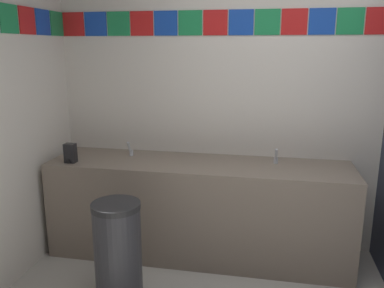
# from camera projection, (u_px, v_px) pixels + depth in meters

# --- Properties ---
(wall_back) EXTENTS (4.25, 0.09, 2.87)m
(wall_back) POSITION_uv_depth(u_px,v_px,m) (303.00, 86.00, 3.33)
(wall_back) COLOR silver
(wall_back) RESTS_ON ground_plane
(vanity_counter) EXTENTS (2.50, 0.62, 0.82)m
(vanity_counter) POSITION_uv_depth(u_px,v_px,m) (199.00, 208.00, 3.39)
(vanity_counter) COLOR gray
(vanity_counter) RESTS_ON ground_plane
(faucet_left) EXTENTS (0.04, 0.10, 0.14)m
(faucet_left) POSITION_uv_depth(u_px,v_px,m) (130.00, 150.00, 3.49)
(faucet_left) COLOR silver
(faucet_left) RESTS_ON vanity_counter
(faucet_right) EXTENTS (0.04, 0.10, 0.14)m
(faucet_right) POSITION_uv_depth(u_px,v_px,m) (276.00, 158.00, 3.25)
(faucet_right) COLOR silver
(faucet_right) RESTS_ON vanity_counter
(soap_dispenser) EXTENTS (0.09, 0.09, 0.16)m
(soap_dispenser) POSITION_uv_depth(u_px,v_px,m) (70.00, 153.00, 3.29)
(soap_dispenser) COLOR black
(soap_dispenser) RESTS_ON vanity_counter
(trash_bin) EXTENTS (0.33, 0.33, 0.74)m
(trash_bin) POSITION_uv_depth(u_px,v_px,m) (118.00, 253.00, 2.76)
(trash_bin) COLOR #333338
(trash_bin) RESTS_ON ground_plane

